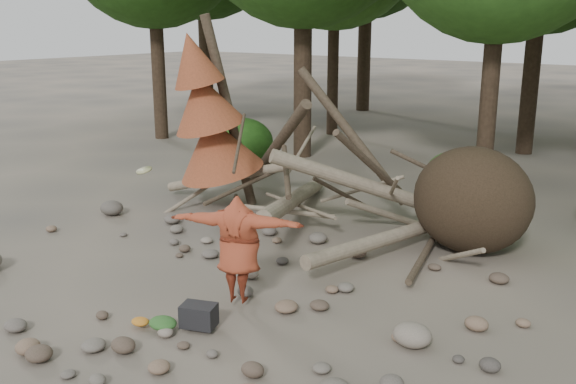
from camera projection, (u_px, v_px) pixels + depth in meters
The scene contains 11 objects.
ground at pixel (208, 292), 10.20m from camera, with size 120.00×120.00×0.00m, color #514C44.
deadfall_pile at pixel (441, 198), 12.05m from camera, with size 8.55×5.24×3.30m.
dead_conifer at pixel (209, 118), 14.07m from camera, with size 2.06×2.16×4.35m.
bush_left at pixel (243, 142), 18.77m from camera, with size 1.80×1.80×1.44m, color #225015.
bush_mid at pixel (454, 174), 15.61m from camera, with size 1.40×1.40×1.12m, color #2E661D.
frisbee_thrower at pixel (238, 249), 9.49m from camera, with size 2.74×1.30×1.94m.
backpack at pixel (199, 319), 8.91m from camera, with size 0.48×0.32×0.32m, color black.
cloth_green at pixel (163, 326), 8.88m from camera, with size 0.42×0.35×0.16m, color #2D5D25.
cloth_orange at pixel (140, 325), 8.98m from camera, with size 0.27×0.22×0.10m, color #BF7320.
boulder_mid_right at pixel (412, 335), 8.47m from camera, with size 0.53×0.47×0.32m, color gray.
boulder_mid_left at pixel (112, 208), 14.20m from camera, with size 0.53×0.48×0.32m, color #58524A.
Camera 1 is at (6.71, -6.77, 4.18)m, focal length 40.00 mm.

